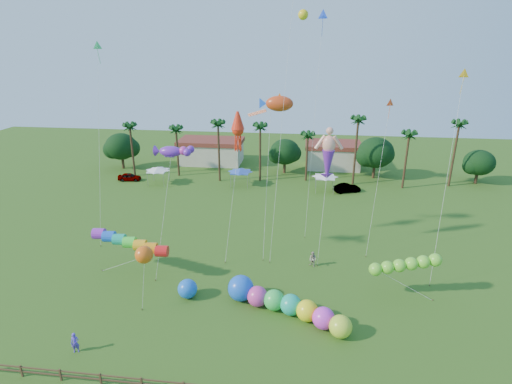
# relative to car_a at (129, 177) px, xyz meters

# --- Properties ---
(ground) EXTENTS (160.00, 160.00, 0.00)m
(ground) POSITION_rel_car_a_xyz_m (25.74, -37.12, -0.67)
(ground) COLOR #285116
(ground) RESTS_ON ground
(tree_line) EXTENTS (69.46, 8.91, 11.00)m
(tree_line) POSITION_rel_car_a_xyz_m (29.30, 6.88, 3.61)
(tree_line) COLOR #3A2819
(tree_line) RESTS_ON ground
(buildings_row) EXTENTS (35.00, 7.00, 4.00)m
(buildings_row) POSITION_rel_car_a_xyz_m (22.65, 12.88, 1.33)
(buildings_row) COLOR beige
(buildings_row) RESTS_ON ground
(tent_row) EXTENTS (31.00, 4.00, 0.60)m
(tent_row) POSITION_rel_car_a_xyz_m (19.74, -0.79, 2.08)
(tent_row) COLOR white
(tent_row) RESTS_ON ground
(car_a) EXTENTS (4.07, 1.97, 1.34)m
(car_a) POSITION_rel_car_a_xyz_m (0.00, 0.00, 0.00)
(car_a) COLOR #4C4C54
(car_a) RESTS_ON ground
(car_b) EXTENTS (4.52, 2.87, 1.41)m
(car_b) POSITION_rel_car_a_xyz_m (37.36, -1.28, 0.03)
(car_b) COLOR #4C4C54
(car_b) RESTS_ON ground
(spectator_a) EXTENTS (0.71, 0.56, 1.70)m
(spectator_a) POSITION_rel_car_a_xyz_m (13.27, -40.32, 0.18)
(spectator_a) COLOR #5339CA
(spectator_a) RESTS_ON ground
(spectator_b) EXTENTS (1.06, 1.03, 1.72)m
(spectator_b) POSITION_rel_car_a_xyz_m (31.64, -25.20, 0.19)
(spectator_b) COLOR #AC9C8F
(spectator_b) RESTS_ON ground
(caterpillar_inflatable) EXTENTS (11.41, 6.55, 2.43)m
(caterpillar_inflatable) POSITION_rel_car_a_xyz_m (28.88, -33.58, 0.35)
(caterpillar_inflatable) COLOR #D6389C
(caterpillar_inflatable) RESTS_ON ground
(blue_ball) EXTENTS (1.84, 1.84, 1.84)m
(blue_ball) POSITION_rel_car_a_xyz_m (19.87, -32.27, 0.25)
(blue_ball) COLOR blue
(blue_ball) RESTS_ON ground
(rainbow_tube) EXTENTS (9.32, 2.03, 3.91)m
(rainbow_tube) POSITION_rel_car_a_xyz_m (14.59, -29.77, 2.66)
(rainbow_tube) COLOR red
(rainbow_tube) RESTS_ON ground
(green_worm) EXTENTS (8.89, 2.17, 3.68)m
(green_worm) POSITION_rel_car_a_xyz_m (37.25, -30.01, 2.28)
(green_worm) COLOR #6EDA30
(green_worm) RESTS_ON ground
(orange_ball_kite) EXTENTS (1.73, 1.73, 6.34)m
(orange_ball_kite) POSITION_rel_car_a_xyz_m (16.97, -34.48, 4.90)
(orange_ball_kite) COLOR #E95B13
(orange_ball_kite) RESTS_ON ground
(merman_kite) EXTENTS (2.68, 5.60, 13.77)m
(merman_kite) POSITION_rel_car_a_xyz_m (32.84, -20.62, 10.36)
(merman_kite) COLOR #F7A08C
(merman_kite) RESTS_ON ground
(fish_kite) EXTENTS (4.73, 6.66, 17.41)m
(fish_kite) POSITION_rel_car_a_xyz_m (27.34, -19.41, 15.79)
(fish_kite) COLOR red
(fish_kite) RESTS_ON ground
(squid_kite) EXTENTS (1.77, 5.49, 15.91)m
(squid_kite) POSITION_rel_car_a_xyz_m (23.01, -21.11, 13.15)
(squid_kite) COLOR red
(squid_kite) RESTS_ON ground
(lobster_kite) EXTENTS (4.48, 5.84, 13.23)m
(lobster_kite) POSITION_rel_car_a_xyz_m (16.98, -25.84, 11.78)
(lobster_kite) COLOR purple
(lobster_kite) RESTS_ON ground
(delta_kite_red) EXTENTS (2.01, 3.97, 17.12)m
(delta_kite_red) POSITION_rel_car_a_xyz_m (39.06, -18.86, 15.51)
(delta_kite_red) COLOR #FC4B1C
(delta_kite_red) RESTS_ON ground
(delta_kite_yellow) EXTENTS (1.77, 4.11, 20.49)m
(delta_kite_yellow) POSITION_rel_car_a_xyz_m (44.28, -23.73, 18.79)
(delta_kite_yellow) COLOR yellow
(delta_kite_yellow) RESTS_ON ground
(delta_kite_green) EXTENTS (1.14, 4.92, 22.86)m
(delta_kite_green) POSITION_rel_car_a_xyz_m (7.17, -19.23, 21.08)
(delta_kite_green) COLOR #2EC56B
(delta_kite_green) RESTS_ON ground
(delta_kite_blue) EXTENTS (1.57, 3.97, 26.12)m
(delta_kite_blue) POSITION_rel_car_a_xyz_m (31.62, -15.02, 24.35)
(delta_kite_blue) COLOR blue
(delta_kite_blue) RESTS_ON ground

